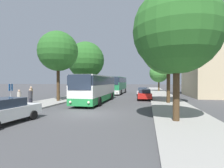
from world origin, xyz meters
TOP-DOWN VIEW (x-y plane):
  - ground_plane at (0.00, 0.00)m, footprint 300.00×300.00m
  - sidewalk_left at (-7.00, 0.00)m, footprint 4.00×120.00m
  - sidewalk_right at (7.00, 0.00)m, footprint 4.00×120.00m
  - bus_front at (-1.60, 7.46)m, footprint 2.91×11.31m
  - bus_middle at (-1.66, 23.02)m, footprint 2.88×11.38m
  - parked_car_left_curb at (-3.95, -4.25)m, footprint 2.32×4.76m
  - parked_car_right_near at (4.15, 11.62)m, footprint 2.17×4.29m
  - parked_car_right_far at (3.71, 20.32)m, footprint 2.13×4.59m
  - bus_stop_sign at (-7.07, -0.11)m, footprint 0.08×0.45m
  - pedestrian_waiting_near at (-7.85, 1.84)m, footprint 0.36×0.36m
  - pedestrian_waiting_far at (-6.21, 1.31)m, footprint 0.36×0.36m
  - pedestrian_walking_back at (-8.26, 4.19)m, footprint 0.36×0.36m
  - tree_left_near at (-6.41, 16.91)m, footprint 6.65×6.65m
  - tree_left_far at (-6.47, 7.02)m, footprint 5.00×5.00m
  - tree_right_near at (7.44, 33.45)m, footprint 4.81×4.81m
  - tree_right_mid at (6.33, -1.88)m, footprint 5.36×5.36m
  - tree_right_far at (6.92, 7.57)m, footprint 6.27×6.27m

SIDE VIEW (x-z plane):
  - ground_plane at x=0.00m, z-range 0.00..0.00m
  - sidewalk_left at x=-7.00m, z-range 0.00..0.15m
  - sidewalk_right at x=7.00m, z-range 0.00..0.15m
  - parked_car_right_far at x=3.71m, z-range 0.03..1.47m
  - parked_car_right_near at x=4.15m, z-range 0.03..1.52m
  - parked_car_left_curb at x=-3.95m, z-range 0.03..1.58m
  - pedestrian_waiting_near at x=-7.85m, z-range 0.15..1.77m
  - pedestrian_waiting_far at x=-6.21m, z-range 0.16..1.90m
  - pedestrian_walking_back at x=-8.26m, z-range 0.17..2.03m
  - bus_stop_sign at x=-7.07m, z-range 0.43..2.69m
  - bus_front at x=-1.60m, z-range 0.12..3.38m
  - bus_middle at x=-1.66m, z-range 0.12..3.58m
  - tree_right_near at x=7.44m, z-range 1.25..8.27m
  - tree_right_mid at x=6.33m, z-range 1.58..9.83m
  - tree_left_far at x=-6.47m, z-range 2.00..10.74m
  - tree_left_near at x=-6.41m, z-range 1.63..11.24m
  - tree_right_far at x=6.92m, z-range 1.75..11.25m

